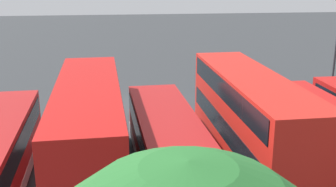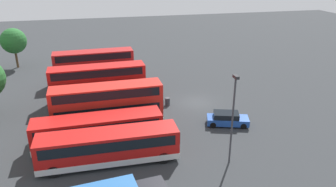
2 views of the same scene
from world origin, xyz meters
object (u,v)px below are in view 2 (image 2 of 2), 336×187
at_px(bus_single_deck_second, 98,130).
at_px(bus_double_decker_third, 107,105).
at_px(bus_double_decker_seventh, 94,65).
at_px(bus_double_decker_fifth, 98,82).
at_px(bus_single_deck_fourth, 100,99).
at_px(bus_single_deck_near_end, 109,146).
at_px(car_hatchback_silver, 227,119).
at_px(lamp_post_tall, 233,114).
at_px(bus_single_deck_sixth, 100,78).
at_px(waste_bin_yellow, 167,102).

xyz_separation_m(bus_single_deck_second, bus_double_decker_third, (3.71, -1.15, 0.83)).
height_order(bus_single_deck_second, bus_double_decker_seventh, bus_double_decker_seventh).
bearing_deg(bus_double_decker_fifth, bus_single_deck_fourth, -179.48).
height_order(bus_single_deck_second, bus_double_decker_fifth, bus_double_decker_fifth).
xyz_separation_m(bus_single_deck_near_end, bus_double_decker_fifth, (14.06, 0.25, 0.83)).
bearing_deg(bus_single_deck_near_end, bus_single_deck_fourth, 1.19).
distance_m(bus_single_deck_near_end, bus_double_decker_seventh, 21.49).
distance_m(bus_single_deck_fourth, car_hatchback_silver, 14.49).
bearing_deg(bus_double_decker_seventh, lamp_post_tall, -156.14).
height_order(bus_single_deck_fourth, bus_double_decker_seventh, bus_double_decker_seventh).
bearing_deg(bus_single_deck_sixth, waste_bin_yellow, -133.80).
relative_size(bus_single_deck_near_end, bus_single_deck_fourth, 1.07).
height_order(bus_double_decker_seventh, car_hatchback_silver, bus_double_decker_seventh).
height_order(bus_single_deck_fourth, bus_single_deck_sixth, same).
bearing_deg(waste_bin_yellow, bus_single_deck_near_end, 144.33).
height_order(lamp_post_tall, waste_bin_yellow, lamp_post_tall).
xyz_separation_m(bus_double_decker_fifth, bus_double_decker_seventh, (7.41, 0.25, -0.00)).
bearing_deg(bus_single_deck_fourth, bus_double_decker_third, -170.58).
bearing_deg(bus_single_deck_fourth, bus_single_deck_sixth, -2.35).
bearing_deg(bus_double_decker_fifth, lamp_post_tall, -147.95).
bearing_deg(bus_double_decker_third, bus_double_decker_fifth, 5.28).
xyz_separation_m(bus_single_deck_second, bus_double_decker_seventh, (18.20, -0.25, 0.83)).
relative_size(bus_single_deck_second, bus_single_deck_fourth, 1.07).
bearing_deg(lamp_post_tall, bus_double_decker_fifth, 32.05).
bearing_deg(bus_single_deck_sixth, car_hatchback_silver, -137.62).
bearing_deg(bus_double_decker_fifth, bus_single_deck_second, 177.37).
height_order(bus_single_deck_sixth, lamp_post_tall, lamp_post_tall).
bearing_deg(bus_double_decker_seventh, waste_bin_yellow, -142.58).
bearing_deg(bus_double_decker_third, bus_double_decker_seventh, 3.57).
distance_m(bus_double_decker_third, bus_double_decker_fifth, 7.11).
bearing_deg(car_hatchback_silver, bus_double_decker_third, 77.38).
height_order(bus_single_deck_near_end, bus_single_deck_second, same).
distance_m(bus_single_deck_near_end, bus_double_decker_fifth, 14.08).
bearing_deg(car_hatchback_silver, bus_double_decker_fifth, 52.80).
bearing_deg(waste_bin_yellow, bus_double_decker_fifth, 67.37).
bearing_deg(car_hatchback_silver, bus_single_deck_sixth, 42.38).
bearing_deg(waste_bin_yellow, bus_single_deck_sixth, 46.20).
bearing_deg(bus_single_deck_second, bus_single_deck_fourth, -4.03).
bearing_deg(bus_single_deck_sixth, lamp_post_tall, -154.00).
relative_size(bus_double_decker_fifth, bus_double_decker_seventh, 1.03).
bearing_deg(bus_double_decker_fifth, car_hatchback_silver, -127.20).
xyz_separation_m(bus_single_deck_near_end, waste_bin_yellow, (10.74, -7.71, -1.15)).
bearing_deg(bus_double_decker_seventh, bus_single_deck_second, 179.22).
xyz_separation_m(bus_double_decker_third, lamp_post_tall, (-9.40, -9.66, 2.23)).
distance_m(bus_double_decker_fifth, lamp_post_tall, 19.57).
distance_m(bus_single_deck_second, bus_single_deck_fourth, 7.49).
bearing_deg(waste_bin_yellow, bus_single_deck_second, 131.47).
bearing_deg(car_hatchback_silver, bus_double_decker_seventh, 37.43).
height_order(bus_double_decker_fifth, car_hatchback_silver, bus_double_decker_fifth).
xyz_separation_m(bus_double_decker_third, bus_double_decker_seventh, (14.49, 0.90, -0.00)).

